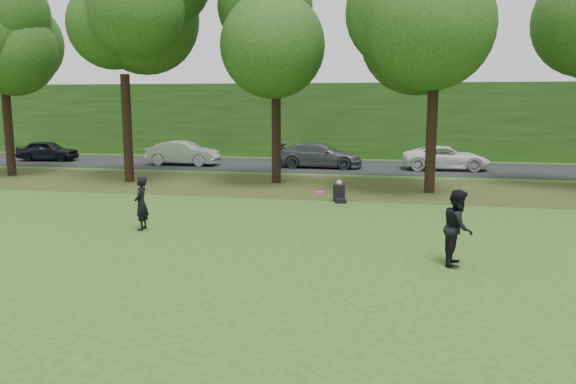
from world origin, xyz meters
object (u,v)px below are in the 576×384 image
Objects in this scene: player_left at (141,204)px; player_right at (458,227)px; seated_person at (339,194)px; frisbee at (319,192)px.

player_right reaches higher than player_left.
player_left is 8.03m from seated_person.
seated_person is (5.35, 5.96, -0.50)m from player_left.
player_right is 8.70m from seated_person.
player_left is 5.80m from frisbee.
frisbee is 0.43× the size of seated_person.
player_left is at bearing 166.65° from frisbee.
player_right is 3.52m from frisbee.
player_left is 4.57× the size of frisbee.
frisbee is at bearing -103.86° from seated_person.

